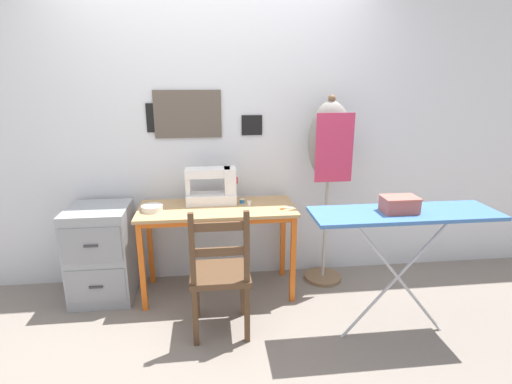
{
  "coord_description": "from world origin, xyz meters",
  "views": [
    {
      "loc": [
        -0.04,
        -2.73,
        1.72
      ],
      "look_at": [
        0.3,
        0.23,
        0.85
      ],
      "focal_mm": 28.0,
      "sensor_mm": 36.0,
      "label": 1
    }
  ],
  "objects_px": {
    "wooden_chair": "(220,275)",
    "thread_spool_near_machine": "(242,201)",
    "fabric_bowl": "(152,208)",
    "sewing_machine": "(214,187)",
    "storage_box": "(399,204)",
    "filing_cabinet": "(102,253)",
    "thread_spool_mid_table": "(249,203)",
    "scissors": "(285,209)",
    "dress_form": "(329,150)",
    "ironing_board": "(404,219)"
  },
  "relations": [
    {
      "from": "filing_cabinet",
      "to": "wooden_chair",
      "type": "bearing_deg",
      "value": -32.28
    },
    {
      "from": "filing_cabinet",
      "to": "thread_spool_mid_table",
      "type": "bearing_deg",
      "value": -0.96
    },
    {
      "from": "fabric_bowl",
      "to": "storage_box",
      "type": "bearing_deg",
      "value": -22.85
    },
    {
      "from": "fabric_bowl",
      "to": "dress_form",
      "type": "bearing_deg",
      "value": 5.51
    },
    {
      "from": "fabric_bowl",
      "to": "scissors",
      "type": "distance_m",
      "value": 1.02
    },
    {
      "from": "scissors",
      "to": "thread_spool_near_machine",
      "type": "height_order",
      "value": "thread_spool_near_machine"
    },
    {
      "from": "thread_spool_mid_table",
      "to": "dress_form",
      "type": "relative_size",
      "value": 0.03
    },
    {
      "from": "ironing_board",
      "to": "dress_form",
      "type": "bearing_deg",
      "value": 107.62
    },
    {
      "from": "sewing_machine",
      "to": "dress_form",
      "type": "height_order",
      "value": "dress_form"
    },
    {
      "from": "thread_spool_mid_table",
      "to": "filing_cabinet",
      "type": "xyz_separation_m",
      "value": [
        -1.17,
        0.02,
        -0.38
      ]
    },
    {
      "from": "dress_form",
      "to": "fabric_bowl",
      "type": "bearing_deg",
      "value": -174.49
    },
    {
      "from": "sewing_machine",
      "to": "wooden_chair",
      "type": "relative_size",
      "value": 0.45
    },
    {
      "from": "thread_spool_near_machine",
      "to": "wooden_chair",
      "type": "relative_size",
      "value": 0.05
    },
    {
      "from": "scissors",
      "to": "storage_box",
      "type": "height_order",
      "value": "storage_box"
    },
    {
      "from": "storage_box",
      "to": "sewing_machine",
      "type": "bearing_deg",
      "value": 144.27
    },
    {
      "from": "thread_spool_near_machine",
      "to": "filing_cabinet",
      "type": "height_order",
      "value": "thread_spool_near_machine"
    },
    {
      "from": "thread_spool_near_machine",
      "to": "sewing_machine",
      "type": "bearing_deg",
      "value": 171.28
    },
    {
      "from": "scissors",
      "to": "thread_spool_mid_table",
      "type": "relative_size",
      "value": 3.04
    },
    {
      "from": "wooden_chair",
      "to": "filing_cabinet",
      "type": "relative_size",
      "value": 1.23
    },
    {
      "from": "wooden_chair",
      "to": "ironing_board",
      "type": "distance_m",
      "value": 1.26
    },
    {
      "from": "scissors",
      "to": "storage_box",
      "type": "relative_size",
      "value": 0.54
    },
    {
      "from": "dress_form",
      "to": "thread_spool_near_machine",
      "type": "bearing_deg",
      "value": -177.85
    },
    {
      "from": "sewing_machine",
      "to": "thread_spool_near_machine",
      "type": "distance_m",
      "value": 0.25
    },
    {
      "from": "fabric_bowl",
      "to": "thread_spool_near_machine",
      "type": "distance_m",
      "value": 0.71
    },
    {
      "from": "thread_spool_mid_table",
      "to": "fabric_bowl",
      "type": "bearing_deg",
      "value": -176.52
    },
    {
      "from": "filing_cabinet",
      "to": "dress_form",
      "type": "xyz_separation_m",
      "value": [
        1.83,
        0.07,
        0.78
      ]
    },
    {
      "from": "scissors",
      "to": "filing_cabinet",
      "type": "relative_size",
      "value": 0.16
    },
    {
      "from": "thread_spool_near_machine",
      "to": "storage_box",
      "type": "bearing_deg",
      "value": -40.54
    },
    {
      "from": "sewing_machine",
      "to": "storage_box",
      "type": "relative_size",
      "value": 1.84
    },
    {
      "from": "filing_cabinet",
      "to": "dress_form",
      "type": "height_order",
      "value": "dress_form"
    },
    {
      "from": "thread_spool_near_machine",
      "to": "thread_spool_mid_table",
      "type": "height_order",
      "value": "thread_spool_mid_table"
    },
    {
      "from": "wooden_chair",
      "to": "fabric_bowl",
      "type": "bearing_deg",
      "value": 133.72
    },
    {
      "from": "thread_spool_mid_table",
      "to": "dress_form",
      "type": "xyz_separation_m",
      "value": [
        0.66,
        0.09,
        0.4
      ]
    },
    {
      "from": "sewing_machine",
      "to": "fabric_bowl",
      "type": "relative_size",
      "value": 2.59
    },
    {
      "from": "thread_spool_mid_table",
      "to": "ironing_board",
      "type": "bearing_deg",
      "value": -38.39
    },
    {
      "from": "thread_spool_mid_table",
      "to": "wooden_chair",
      "type": "relative_size",
      "value": 0.04
    },
    {
      "from": "thread_spool_mid_table",
      "to": "filing_cabinet",
      "type": "relative_size",
      "value": 0.05
    },
    {
      "from": "fabric_bowl",
      "to": "filing_cabinet",
      "type": "bearing_deg",
      "value": 171.31
    },
    {
      "from": "sewing_machine",
      "to": "storage_box",
      "type": "xyz_separation_m",
      "value": [
        1.15,
        -0.83,
        0.08
      ]
    },
    {
      "from": "sewing_machine",
      "to": "filing_cabinet",
      "type": "xyz_separation_m",
      "value": [
        -0.9,
        -0.08,
        -0.49
      ]
    },
    {
      "from": "scissors",
      "to": "wooden_chair",
      "type": "relative_size",
      "value": 0.13
    },
    {
      "from": "wooden_chair",
      "to": "thread_spool_near_machine",
      "type": "bearing_deg",
      "value": 71.83
    },
    {
      "from": "storage_box",
      "to": "thread_spool_mid_table",
      "type": "bearing_deg",
      "value": 140.2
    },
    {
      "from": "fabric_bowl",
      "to": "thread_spool_near_machine",
      "type": "relative_size",
      "value": 3.62
    },
    {
      "from": "scissors",
      "to": "thread_spool_mid_table",
      "type": "distance_m",
      "value": 0.29
    },
    {
      "from": "scissors",
      "to": "thread_spool_mid_table",
      "type": "height_order",
      "value": "thread_spool_mid_table"
    },
    {
      "from": "scissors",
      "to": "ironing_board",
      "type": "height_order",
      "value": "ironing_board"
    },
    {
      "from": "scissors",
      "to": "wooden_chair",
      "type": "bearing_deg",
      "value": -139.43
    },
    {
      "from": "fabric_bowl",
      "to": "dress_form",
      "type": "distance_m",
      "value": 1.47
    },
    {
      "from": "sewing_machine",
      "to": "wooden_chair",
      "type": "xyz_separation_m",
      "value": [
        0.02,
        -0.66,
        -0.43
      ]
    }
  ]
}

